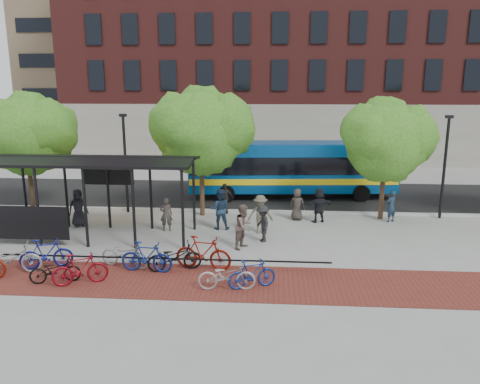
# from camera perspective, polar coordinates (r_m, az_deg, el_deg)

# --- Properties ---
(ground) EXTENTS (160.00, 160.00, 0.00)m
(ground) POSITION_cam_1_polar(r_m,az_deg,el_deg) (20.77, 2.29, -5.44)
(ground) COLOR #9E9E99
(ground) RESTS_ON ground
(asphalt_street) EXTENTS (160.00, 8.00, 0.01)m
(asphalt_street) POSITION_cam_1_polar(r_m,az_deg,el_deg) (28.47, 2.80, -0.36)
(asphalt_street) COLOR black
(asphalt_street) RESTS_ON ground
(curb) EXTENTS (160.00, 0.25, 0.12)m
(curb) POSITION_cam_1_polar(r_m,az_deg,el_deg) (24.58, 2.58, -2.38)
(curb) COLOR #B7B7B2
(curb) RESTS_ON ground
(brick_strip) EXTENTS (24.00, 3.00, 0.01)m
(brick_strip) POSITION_cam_1_polar(r_m,az_deg,el_deg) (16.29, -5.46, -10.79)
(brick_strip) COLOR maroon
(brick_strip) RESTS_ON ground
(bike_rack_rail) EXTENTS (12.00, 0.05, 0.95)m
(bike_rack_rail) POSITION_cam_1_polar(r_m,az_deg,el_deg) (17.36, -9.26, -9.39)
(bike_rack_rail) COLOR black
(bike_rack_rail) RESTS_ON ground
(building_brick) EXTENTS (55.00, 14.00, 20.00)m
(building_brick) POSITION_cam_1_polar(r_m,az_deg,el_deg) (46.80, 16.37, 16.66)
(building_brick) COLOR maroon
(building_brick) RESTS_ON ground
(building_tower) EXTENTS (22.00, 22.00, 30.00)m
(building_tower) POSITION_cam_1_polar(r_m,az_deg,el_deg) (62.54, -12.13, 20.42)
(building_tower) COLOR #7A664C
(building_tower) RESTS_ON ground
(bus_shelter) EXTENTS (10.60, 3.07, 3.60)m
(bus_shelter) POSITION_cam_1_polar(r_m,az_deg,el_deg) (21.40, -20.03, 2.61)
(bus_shelter) COLOR black
(bus_shelter) RESTS_ON ground
(tree_a) EXTENTS (4.90, 4.00, 6.18)m
(tree_a) POSITION_cam_1_polar(r_m,az_deg,el_deg) (26.31, -24.45, 6.76)
(tree_a) COLOR #382619
(tree_a) RESTS_ON ground
(tree_b) EXTENTS (5.15, 4.20, 6.47)m
(tree_b) POSITION_cam_1_polar(r_m,az_deg,el_deg) (23.41, -4.54, 7.78)
(tree_b) COLOR #382619
(tree_b) RESTS_ON ground
(tree_c) EXTENTS (4.66, 3.80, 5.92)m
(tree_c) POSITION_cam_1_polar(r_m,az_deg,el_deg) (23.84, 17.53, 6.34)
(tree_c) COLOR #382619
(tree_c) RESTS_ON ground
(lamp_post_left) EXTENTS (0.35, 0.20, 5.12)m
(lamp_post_left) POSITION_cam_1_polar(r_m,az_deg,el_deg) (24.79, -13.81, 3.75)
(lamp_post_left) COLOR black
(lamp_post_left) RESTS_ON ground
(lamp_post_right) EXTENTS (0.35, 0.20, 5.12)m
(lamp_post_right) POSITION_cam_1_polar(r_m,az_deg,el_deg) (25.07, 23.69, 3.13)
(lamp_post_right) COLOR black
(lamp_post_right) RESTS_ON ground
(bus) EXTENTS (12.24, 3.68, 3.26)m
(bus) POSITION_cam_1_polar(r_m,az_deg,el_deg) (27.86, 6.33, 3.19)
(bus) COLOR #074688
(bus) RESTS_ON ground
(bike_2) EXTENTS (2.23, 1.20, 1.11)m
(bike_2) POSITION_cam_1_polar(r_m,az_deg,el_deg) (18.53, -26.21, -7.30)
(bike_2) COLOR gray
(bike_2) RESTS_ON ground
(bike_3) EXTENTS (1.92, 1.12, 1.11)m
(bike_3) POSITION_cam_1_polar(r_m,az_deg,el_deg) (18.50, -22.55, -6.98)
(bike_3) COLOR navy
(bike_3) RESTS_ON ground
(bike_4) EXTENTS (1.76, 1.04, 0.88)m
(bike_4) POSITION_cam_1_polar(r_m,az_deg,el_deg) (17.15, -21.62, -8.87)
(bike_4) COLOR black
(bike_4) RESTS_ON ground
(bike_5) EXTENTS (1.88, 1.19, 1.10)m
(bike_5) POSITION_cam_1_polar(r_m,az_deg,el_deg) (16.67, -18.94, -8.88)
(bike_5) COLOR maroon
(bike_5) RESTS_ON ground
(bike_6) EXTENTS (2.04, 1.11, 1.02)m
(bike_6) POSITION_cam_1_polar(r_m,az_deg,el_deg) (17.74, -13.83, -7.35)
(bike_6) COLOR gray
(bike_6) RESTS_ON ground
(bike_7) EXTENTS (1.92, 0.69, 1.13)m
(bike_7) POSITION_cam_1_polar(r_m,az_deg,el_deg) (17.12, -11.32, -7.77)
(bike_7) COLOR navy
(bike_7) RESTS_ON ground
(bike_8) EXTENTS (2.06, 1.25, 1.02)m
(bike_8) POSITION_cam_1_polar(r_m,az_deg,el_deg) (17.10, -7.98, -7.85)
(bike_8) COLOR black
(bike_8) RESTS_ON ground
(bike_9) EXTENTS (2.15, 0.92, 1.25)m
(bike_9) POSITION_cam_1_polar(r_m,az_deg,el_deg) (17.05, -4.50, -7.41)
(bike_9) COLOR maroon
(bike_9) RESTS_ON ground
(bike_10) EXTENTS (1.93, 0.82, 0.99)m
(bike_10) POSITION_cam_1_polar(r_m,az_deg,el_deg) (15.44, -1.62, -10.14)
(bike_10) COLOR #9D9D9F
(bike_10) RESTS_ON ground
(bike_11) EXTENTS (1.70, 1.02, 0.99)m
(bike_11) POSITION_cam_1_polar(r_m,az_deg,el_deg) (15.55, 1.47, -9.97)
(bike_11) COLOR navy
(bike_11) RESTS_ON ground
(pedestrian_0) EXTENTS (1.04, 0.92, 1.79)m
(pedestrian_0) POSITION_cam_1_polar(r_m,az_deg,el_deg) (23.30, -19.11, -1.83)
(pedestrian_0) COLOR black
(pedestrian_0) RESTS_ON ground
(pedestrian_1) EXTENTS (0.64, 0.50, 1.56)m
(pedestrian_1) POSITION_cam_1_polar(r_m,az_deg,el_deg) (21.60, -8.99, -2.71)
(pedestrian_1) COLOR #3B342F
(pedestrian_1) RESTS_ON ground
(pedestrian_2) EXTENTS (0.99, 0.80, 1.90)m
(pedestrian_2) POSITION_cam_1_polar(r_m,az_deg,el_deg) (21.58, -2.49, -2.10)
(pedestrian_2) COLOR #20324A
(pedestrian_2) RESTS_ON ground
(pedestrian_3) EXTENTS (1.19, 0.76, 1.75)m
(pedestrian_3) POSITION_cam_1_polar(r_m,az_deg,el_deg) (21.02, 2.49, -2.72)
(pedestrian_3) COLOR brown
(pedestrian_3) RESTS_ON ground
(pedestrian_4) EXTENTS (0.95, 0.45, 1.58)m
(pedestrian_4) POSITION_cam_1_polar(r_m,az_deg,el_deg) (24.32, -1.91, -0.76)
(pedestrian_4) COLOR #262626
(pedestrian_4) RESTS_ON ground
(pedestrian_5) EXTENTS (1.64, 0.99, 1.68)m
(pedestrian_5) POSITION_cam_1_polar(r_m,az_deg,el_deg) (23.00, 9.59, -1.61)
(pedestrian_5) COLOR black
(pedestrian_5) RESTS_ON ground
(pedestrian_6) EXTENTS (0.88, 0.70, 1.58)m
(pedestrian_6) POSITION_cam_1_polar(r_m,az_deg,el_deg) (23.23, 6.99, -1.51)
(pedestrian_6) COLOR #37312C
(pedestrian_6) RESTS_ON ground
(pedestrian_7) EXTENTS (0.69, 0.64, 1.57)m
(pedestrian_7) POSITION_cam_1_polar(r_m,az_deg,el_deg) (23.90, 17.94, -1.65)
(pedestrian_7) COLOR #1A2C3E
(pedestrian_7) RESTS_ON ground
(pedestrian_8) EXTENTS (1.04, 1.12, 1.84)m
(pedestrian_8) POSITION_cam_1_polar(r_m,az_deg,el_deg) (19.09, 0.47, -4.21)
(pedestrian_8) COLOR brown
(pedestrian_8) RESTS_ON ground
(pedestrian_9) EXTENTS (0.92, 1.18, 1.60)m
(pedestrian_9) POSITION_cam_1_polar(r_m,az_deg,el_deg) (19.90, 2.77, -3.86)
(pedestrian_9) COLOR black
(pedestrian_9) RESTS_ON ground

